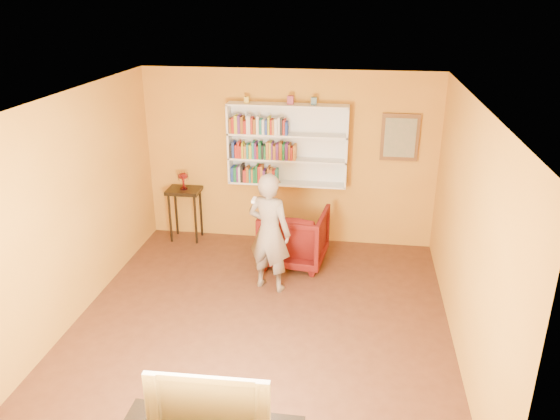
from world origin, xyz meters
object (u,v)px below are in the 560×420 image
Objects in this scene: console_table at (185,198)px; television at (210,398)px; bookshelf at (288,144)px; armchair at (294,236)px; ruby_lustre at (183,177)px; person at (269,232)px.

console_table is 0.88× the size of television.
bookshelf reaches higher than armchair.
console_table is at bearing 135.00° from ruby_lustre.
television is (0.02, -4.66, -0.80)m from bookshelf.
bookshelf is 1.86m from console_table.
ruby_lustre is 0.16× the size of person.
bookshelf is at bearing 5.60° from console_table.
armchair is 0.91m from person.
person reaches higher than television.
person is 3.14m from television.
console_table reaches higher than armchair.
armchair is 0.57× the size of person.
console_table is 0.92× the size of armchair.
television is at bearing -89.77° from bookshelf.
bookshelf is 1.95× the size of armchair.
armchair is at bearing -17.53° from ruby_lustre.
console_table is at bearing -23.35° from person.
console_table is at bearing -174.40° from bookshelf.
armchair is at bearing -17.53° from console_table.
bookshelf is 4.73m from television.
console_table is at bearing -11.21° from armchair.
bookshelf reaches higher than television.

